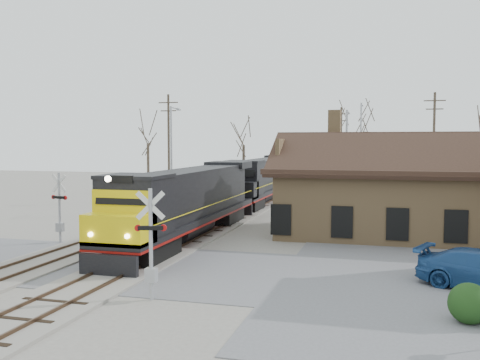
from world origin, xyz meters
name	(u,v)px	position (x,y,z in m)	size (l,w,h in m)	color
ground	(132,267)	(0.00, 0.00, 0.00)	(140.00, 140.00, 0.00)	gray
road	(132,266)	(0.00, 0.00, 0.01)	(60.00, 9.00, 0.03)	slate
track_main	(226,220)	(0.00, 15.00, 0.07)	(3.40, 90.00, 0.24)	gray
track_siding	(169,218)	(-4.50, 15.00, 0.07)	(3.40, 90.00, 0.24)	gray
depot	(396,197)	(11.99, 12.00, 2.41)	(15.20, 9.31, 7.90)	#A17E53
locomotive_lead	(186,202)	(0.00, 6.97, 2.28)	(2.91, 19.52, 4.33)	black
locomotive_trailing	(262,179)	(0.00, 26.77, 2.28)	(2.91, 19.52, 4.10)	black
crossbuck_near	(151,248)	(3.10, -4.58, 1.93)	(1.14, 0.44, 4.11)	#A5A8AD
crossbuck_far	(60,210)	(-6.67, 4.24, 1.90)	(1.15, 0.33, 4.06)	#A5A8AD
hedge_a	(469,303)	(13.99, -4.27, 0.66)	(1.32, 1.32, 1.32)	black
streetlight_a	(172,153)	(-5.67, 18.54, 4.89)	(0.25, 2.04, 8.71)	#A5A8AD
streetlight_b	(346,155)	(8.18, 22.12, 4.73)	(0.25, 2.04, 8.40)	#A5A8AD
streetlight_c	(361,146)	(8.77, 33.68, 5.42)	(0.25, 2.04, 9.76)	#A5A8AD
utility_pole_a	(169,145)	(-9.35, 26.55, 5.45)	(2.00, 0.24, 10.45)	#382D23
utility_pole_b	(341,147)	(6.09, 42.10, 5.18)	(2.00, 0.24, 9.90)	#382D23
utility_pole_c	(434,145)	(15.68, 32.05, 5.50)	(2.00, 0.24, 10.53)	#382D23
tree_a	(148,135)	(-15.21, 34.31, 6.55)	(3.76, 3.76, 9.21)	#382D23
tree_b	(244,137)	(-4.55, 37.15, 6.33)	(3.64, 3.64, 8.91)	#382D23
tree_c	(342,126)	(5.56, 50.20, 7.96)	(4.56, 4.56, 11.18)	#382D23
tree_d	(366,121)	(9.00, 39.25, 8.09)	(4.64, 4.64, 11.37)	#382D23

